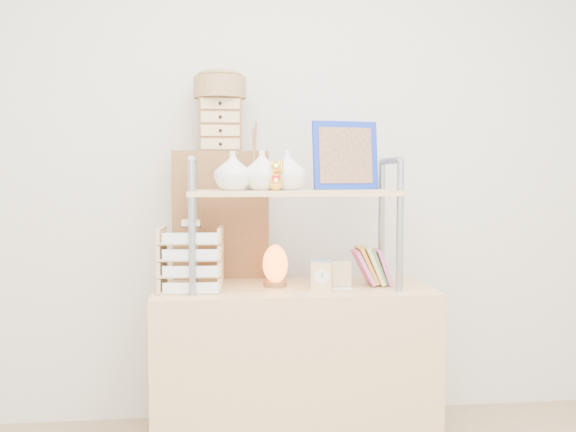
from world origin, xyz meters
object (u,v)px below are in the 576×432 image
desk (293,371)px  letter_tray (191,262)px  cabinet (221,290)px  salt_lamp (275,265)px

desk → letter_tray: 0.66m
cabinet → salt_lamp: (0.23, -0.35, 0.17)m
desk → salt_lamp: 0.48m
letter_tray → salt_lamp: letter_tray is taller
salt_lamp → cabinet: bearing=123.9°
cabinet → letter_tray: 0.47m
cabinet → salt_lamp: bearing=-55.7°
desk → salt_lamp: (-0.08, 0.02, 0.47)m
letter_tray → salt_lamp: (0.36, 0.06, -0.03)m
desk → letter_tray: bearing=-174.9°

